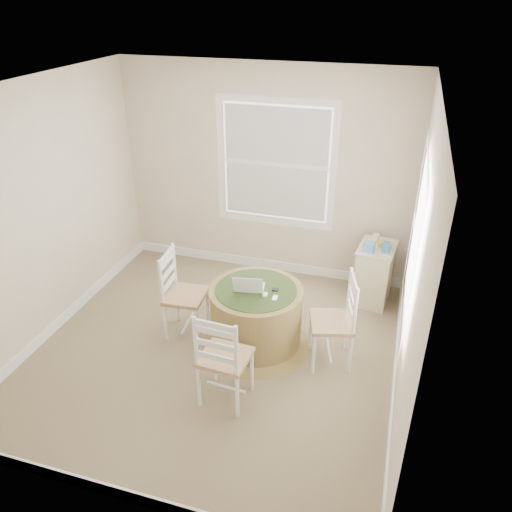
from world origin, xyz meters
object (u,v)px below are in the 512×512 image
(round_table, at_px, (256,315))
(chair_left, at_px, (186,295))
(chair_near, at_px, (225,357))
(corner_chest, at_px, (374,274))
(laptop, at_px, (249,287))
(chair_right, at_px, (332,322))

(round_table, relative_size, chair_left, 1.18)
(round_table, relative_size, chair_near, 1.18)
(chair_near, height_order, corner_chest, chair_near)
(laptop, relative_size, corner_chest, 0.46)
(chair_left, bearing_deg, chair_right, -95.02)
(chair_left, height_order, chair_near, same)
(chair_left, xyz_separation_m, corner_chest, (1.84, 1.22, -0.12))
(chair_near, bearing_deg, chair_left, -43.95)
(chair_left, distance_m, chair_near, 1.08)
(round_table, xyz_separation_m, chair_near, (-0.04, -0.82, 0.11))
(chair_right, bearing_deg, laptop, -107.44)
(round_table, height_order, chair_left, chair_left)
(chair_left, bearing_deg, round_table, -92.32)
(round_table, height_order, chair_right, chair_right)
(chair_near, relative_size, laptop, 2.86)
(chair_left, relative_size, corner_chest, 1.33)
(chair_near, bearing_deg, chair_right, -132.38)
(chair_near, bearing_deg, laptop, -83.92)
(chair_near, height_order, laptop, chair_near)
(chair_near, relative_size, chair_right, 1.00)
(chair_right, height_order, laptop, chair_right)
(chair_right, bearing_deg, corner_chest, 151.00)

